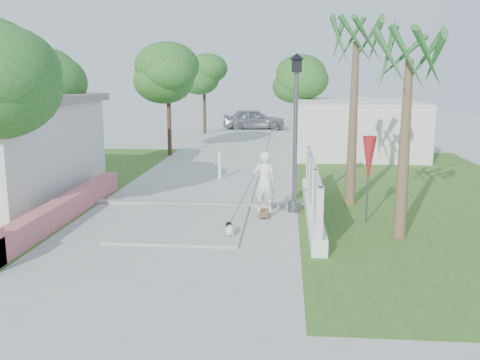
# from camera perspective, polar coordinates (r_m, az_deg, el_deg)

# --- Properties ---
(ground) EXTENTS (90.00, 90.00, 0.00)m
(ground) POSITION_cam_1_polar(r_m,az_deg,el_deg) (10.55, -10.07, -10.44)
(ground) COLOR #B7B7B2
(ground) RESTS_ON ground
(path_strip) EXTENTS (3.20, 36.00, 0.06)m
(path_strip) POSITION_cam_1_polar(r_m,az_deg,el_deg) (29.83, -0.18, 3.77)
(path_strip) COLOR #B7B7B2
(path_strip) RESTS_ON ground
(curb) EXTENTS (6.50, 0.25, 0.10)m
(curb) POSITION_cam_1_polar(r_m,az_deg,el_deg) (16.14, -4.62, -2.52)
(curb) COLOR #999993
(curb) RESTS_ON ground
(grass_left) EXTENTS (8.00, 20.00, 0.01)m
(grass_left) POSITION_cam_1_polar(r_m,az_deg,el_deg) (20.32, -23.50, -0.72)
(grass_left) COLOR #36601E
(grass_left) RESTS_ON ground
(grass_right) EXTENTS (8.00, 20.00, 0.01)m
(grass_right) POSITION_cam_1_polar(r_m,az_deg,el_deg) (18.41, 18.53, -1.52)
(grass_right) COLOR #36601E
(grass_right) RESTS_ON ground
(pink_wall) EXTENTS (0.45, 8.20, 0.80)m
(pink_wall) POSITION_cam_1_polar(r_m,az_deg,el_deg) (14.74, -19.02, -3.38)
(pink_wall) COLOR #CE696B
(pink_wall) RESTS_ON ground
(lattice_fence) EXTENTS (0.35, 7.00, 1.50)m
(lattice_fence) POSITION_cam_1_polar(r_m,az_deg,el_deg) (14.86, 7.75, -1.83)
(lattice_fence) COLOR white
(lattice_fence) RESTS_ON ground
(building_right) EXTENTS (6.00, 8.00, 2.60)m
(building_right) POSITION_cam_1_polar(r_m,az_deg,el_deg) (27.79, 11.92, 5.62)
(building_right) COLOR silver
(building_right) RESTS_ON ground
(street_lamp) EXTENTS (0.44, 0.44, 4.44)m
(street_lamp) POSITION_cam_1_polar(r_m,az_deg,el_deg) (15.04, 5.94, 5.63)
(street_lamp) COLOR #59595E
(street_lamp) RESTS_ON ground
(bollard) EXTENTS (0.14, 0.14, 1.09)m
(bollard) POSITION_cam_1_polar(r_m,az_deg,el_deg) (19.89, -2.17, 1.66)
(bollard) COLOR white
(bollard) RESTS_ON ground
(patio_umbrella) EXTENTS (0.36, 0.36, 2.30)m
(patio_umbrella) POSITION_cam_1_polar(r_m,az_deg,el_deg) (14.30, 13.58, 2.11)
(patio_umbrella) COLOR #59595E
(patio_umbrella) RESTS_ON ground
(tree_left_mid) EXTENTS (3.20, 3.20, 4.85)m
(tree_left_mid) POSITION_cam_1_polar(r_m,az_deg,el_deg) (19.70, -19.68, 9.46)
(tree_left_mid) COLOR #4C3826
(tree_left_mid) RESTS_ON ground
(tree_path_left) EXTENTS (3.40, 3.40, 5.23)m
(tree_path_left) POSITION_cam_1_polar(r_m,az_deg,el_deg) (26.06, -7.66, 10.96)
(tree_path_left) COLOR #4C3826
(tree_path_left) RESTS_ON ground
(tree_path_right) EXTENTS (3.00, 3.00, 4.79)m
(tree_path_right) POSITION_cam_1_polar(r_m,az_deg,el_deg) (29.46, 6.17, 10.37)
(tree_path_right) COLOR #4C3826
(tree_path_right) RESTS_ON ground
(tree_path_far) EXTENTS (3.20, 3.20, 5.17)m
(tree_path_far) POSITION_cam_1_polar(r_m,az_deg,el_deg) (35.86, -3.83, 11.05)
(tree_path_far) COLOR #4C3826
(tree_path_far) RESTS_ON ground
(palm_far) EXTENTS (1.80, 1.80, 5.30)m
(palm_far) POSITION_cam_1_polar(r_m,az_deg,el_deg) (16.10, 12.25, 13.14)
(palm_far) COLOR brown
(palm_far) RESTS_ON ground
(palm_near) EXTENTS (1.80, 1.80, 4.70)m
(palm_near) POSITION_cam_1_polar(r_m,az_deg,el_deg) (12.97, 17.57, 11.08)
(palm_near) COLOR brown
(palm_near) RESTS_ON ground
(skateboarder) EXTENTS (1.05, 2.33, 1.82)m
(skateboarder) POSITION_cam_1_polar(r_m,az_deg,el_deg) (14.12, 1.19, -1.32)
(skateboarder) COLOR olive
(skateboarder) RESTS_ON ground
(dog) EXTENTS (0.34, 0.52, 0.37)m
(dog) POSITION_cam_1_polar(r_m,az_deg,el_deg) (12.92, -1.09, -5.29)
(dog) COLOR silver
(dog) RESTS_ON ground
(parked_car) EXTENTS (4.59, 2.29, 1.50)m
(parked_car) POSITION_cam_1_polar(r_m,az_deg,el_deg) (38.53, 1.49, 6.51)
(parked_car) COLOR #A6A8AD
(parked_car) RESTS_ON ground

